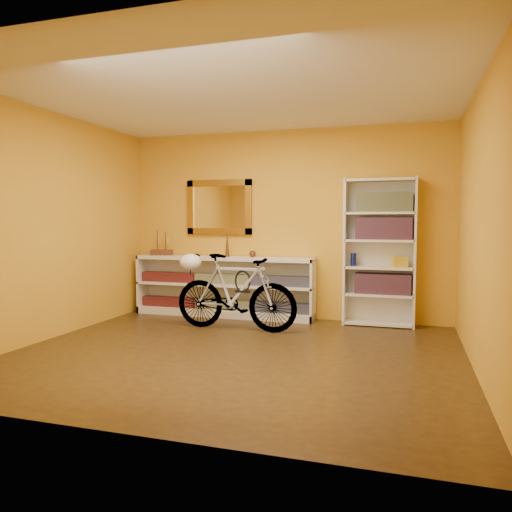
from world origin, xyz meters
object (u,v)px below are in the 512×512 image
(bicycle, at_px, (235,292))
(helmet, at_px, (190,262))
(console_unit, at_px, (223,286))
(bookcase, at_px, (379,252))

(bicycle, bearing_deg, helmet, 90.00)
(console_unit, relative_size, bookcase, 1.37)
(console_unit, height_order, bicycle, bicycle)
(console_unit, height_order, helmet, helmet)
(console_unit, xyz_separation_m, bookcase, (2.14, 0.03, 0.52))
(console_unit, bearing_deg, bicycle, -59.72)
(console_unit, xyz_separation_m, bicycle, (0.47, -0.80, 0.05))
(bicycle, bearing_deg, console_unit, 32.13)
(helmet, bearing_deg, bookcase, 19.40)
(console_unit, relative_size, helmet, 9.27)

